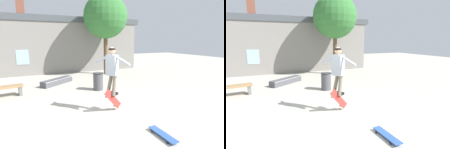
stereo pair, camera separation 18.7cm
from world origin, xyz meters
TOP-DOWN VIEW (x-y plane):
  - ground_plane at (0.00, 0.00)m, footprint 40.00×40.00m
  - building_backdrop at (-0.03, 7.99)m, footprint 11.54×0.52m
  - tree_right at (2.50, 6.40)m, footprint 2.74×2.74m
  - skate_ledge at (-0.79, 4.92)m, footprint 1.70×1.43m
  - trash_bin at (0.74, 3.09)m, footprint 0.47×0.47m
  - skater at (0.32, 0.69)m, footprint 0.73×1.13m
  - skateboard_flipping at (0.31, 0.61)m, footprint 0.66×0.25m
  - skateboard_resting at (0.75, -1.20)m, footprint 0.24×0.83m

SIDE VIEW (x-z plane):
  - ground_plane at x=0.00m, z-range 0.00..0.00m
  - skateboard_resting at x=0.75m, z-range 0.03..0.11m
  - skate_ledge at x=-0.79m, z-range 0.00..0.29m
  - skateboard_flipping at x=0.31m, z-range 0.05..0.78m
  - trash_bin at x=0.74m, z-range 0.02..0.81m
  - skater at x=0.32m, z-range 0.66..2.15m
  - building_backdrop at x=-0.03m, z-range -0.39..4.30m
  - tree_right at x=2.50m, z-range 1.12..6.14m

